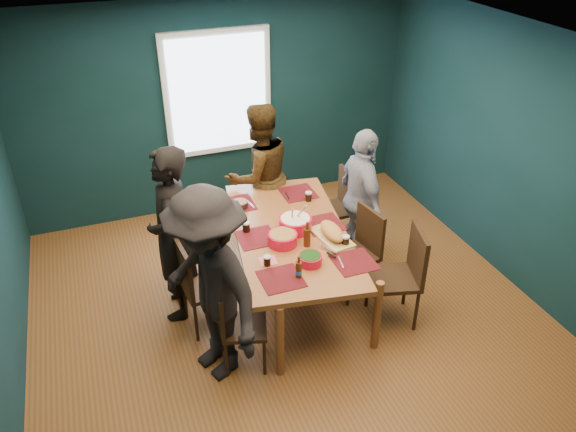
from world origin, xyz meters
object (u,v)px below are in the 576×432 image
Objects in this scene: cutting_board at (332,233)px; chair_left_far at (189,245)px; chair_left_mid at (197,281)px; person_right at (361,199)px; chair_left_near at (235,320)px; chair_right_mid at (361,245)px; person_back at (259,176)px; chair_right_far at (339,202)px; person_far_left at (172,235)px; bowl_herbs at (310,259)px; bowl_salad at (283,239)px; bowl_dumpling at (295,223)px; dining_table at (291,237)px; chair_right_near at (405,270)px; person_near_left at (209,287)px.

chair_left_far is at bearing 139.27° from cutting_board.
person_right reaches higher than chair_left_mid.
chair_left_near is 1.65m from chair_right_mid.
chair_right_far is at bearing 144.80° from person_back.
bowl_herbs is at bearing 67.99° from person_far_left.
bowl_salad is 0.41m from bowl_herbs.
person_back reaches higher than bowl_dumpling.
person_far_left is 2.92× the size of cutting_board.
chair_right_mid is at bearing 105.47° from person_back.
bowl_herbs is (-0.08, -0.59, -0.02)m from bowl_dumpling.
bowl_herbs is at bearing -72.36° from bowl_salad.
dining_table is 0.59m from bowl_herbs.
chair_right_near is 1.65× the size of cutting_board.
chair_right_mid reaches higher than chair_left_far.
chair_right_far reaches higher than chair_left_far.
person_near_left is 8.39× the size of bowl_herbs.
person_far_left is at bearing 154.51° from cutting_board.
chair_left_far is 0.56m from person_far_left.
chair_right_mid is 0.60m from chair_right_near.
chair_left_near reaches higher than dining_table.
person_near_left reaches higher than person_far_left.
chair_right_far is 0.95m from chair_right_mid.
chair_left_mid is at bearing -172.54° from bowl_dumpling.
dining_table is at bearing 160.14° from chair_right_mid.
dining_table is at bearing 74.86° from person_back.
bowl_herbs is (0.96, 0.14, -0.05)m from person_near_left.
person_back is 1.45m from cutting_board.
chair_right_near is 0.99m from bowl_herbs.
bowl_salad is at bearing -138.78° from chair_right_far.
cutting_board is (1.33, -0.13, 0.33)m from chair_left_mid.
person_far_left reaches higher than chair_right_near.
dining_table is 2.43× the size of chair_right_mid.
chair_right_mid is at bearing 9.60° from cutting_board.
chair_left_near is 1.19m from bowl_dumpling.
person_far_left reaches higher than chair_left_near.
dining_table is 0.16m from bowl_dumpling.
person_far_left is at bearing -165.26° from chair_right_far.
person_right is at bearing 8.68° from chair_left_mid.
bowl_salad is (-0.89, -0.06, 0.33)m from chair_right_mid.
cutting_board reaches higher than bowl_salad.
person_near_left is (-1.73, -0.59, 0.37)m from chair_right_mid.
chair_right_near is at bearing -83.70° from chair_right_mid.
person_far_left is 0.98× the size of person_near_left.
chair_left_near is 0.47× the size of person_near_left.
bowl_herbs is (-0.95, -1.38, 0.33)m from chair_right_far.
chair_left_near is 0.86m from bowl_herbs.
bowl_dumpling reaches higher than chair_right_far.
bowl_salad is (-0.15, -0.19, 0.14)m from dining_table.
person_near_left is (0.15, -0.92, 0.02)m from person_far_left.
bowl_herbs is at bearing -98.07° from bowl_dumpling.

